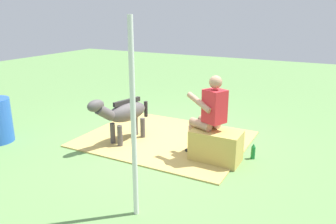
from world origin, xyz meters
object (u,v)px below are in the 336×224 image
object	(u,v)px
pony_standing	(124,113)
tent_pole_left	(133,123)
hay_bale	(216,146)
soda_bottle	(253,151)
person_seated	(209,113)

from	to	relation	value
pony_standing	tent_pole_left	distance (m)	2.34
hay_bale	pony_standing	size ratio (longest dim) A/B	0.59
pony_standing	soda_bottle	bearing A→B (deg)	-169.96
person_seated	pony_standing	size ratio (longest dim) A/B	1.05
hay_bale	person_seated	world-z (taller)	person_seated
soda_bottle	person_seated	bearing A→B (deg)	25.05
pony_standing	tent_pole_left	bearing A→B (deg)	128.32
tent_pole_left	pony_standing	bearing A→B (deg)	-51.68
hay_bale	tent_pole_left	size ratio (longest dim) A/B	0.34
tent_pole_left	soda_bottle	bearing A→B (deg)	-111.40
person_seated	pony_standing	distance (m)	1.60
person_seated	tent_pole_left	xyz separation A→B (m)	(0.18, 1.86, 0.37)
hay_bale	person_seated	size ratio (longest dim) A/B	0.56
soda_bottle	tent_pole_left	size ratio (longest dim) A/B	0.12
soda_bottle	hay_bale	bearing A→B (deg)	35.06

